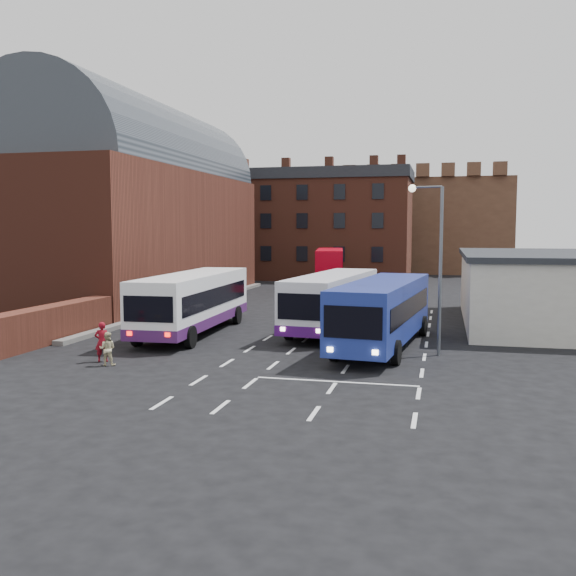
% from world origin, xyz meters
% --- Properties ---
extents(ground, '(180.00, 180.00, 0.00)m').
position_xyz_m(ground, '(0.00, 0.00, 0.00)').
color(ground, black).
extents(railway_station, '(12.00, 28.00, 16.00)m').
position_xyz_m(railway_station, '(-15.50, 21.00, 7.64)').
color(railway_station, '#602B1E').
rests_on(railway_station, ground).
extents(forecourt_wall, '(1.20, 10.00, 1.80)m').
position_xyz_m(forecourt_wall, '(-10.20, 2.00, 0.90)').
color(forecourt_wall, '#602B1E').
rests_on(forecourt_wall, ground).
extents(cream_building, '(10.40, 16.40, 4.25)m').
position_xyz_m(cream_building, '(15.00, 14.00, 2.16)').
color(cream_building, beige).
rests_on(cream_building, ground).
extents(brick_terrace, '(22.00, 10.00, 11.00)m').
position_xyz_m(brick_terrace, '(-6.00, 46.00, 5.50)').
color(brick_terrace, brown).
rests_on(brick_terrace, ground).
extents(castle_keep, '(22.00, 22.00, 12.00)m').
position_xyz_m(castle_keep, '(6.00, 66.00, 6.00)').
color(castle_keep, brown).
rests_on(castle_keep, ground).
extents(bus_white_outbound, '(3.33, 11.88, 3.21)m').
position_xyz_m(bus_white_outbound, '(-4.27, 6.11, 1.90)').
color(bus_white_outbound, white).
rests_on(bus_white_outbound, ground).
extents(bus_white_inbound, '(3.72, 11.61, 3.11)m').
position_xyz_m(bus_white_inbound, '(2.83, 8.85, 1.84)').
color(bus_white_inbound, silver).
rests_on(bus_white_inbound, ground).
extents(bus_blue, '(3.89, 11.81, 3.16)m').
position_xyz_m(bus_blue, '(6.00, 4.26, 1.87)').
color(bus_blue, navy).
rests_on(bus_blue, ground).
extents(bus_red_double, '(3.68, 9.88, 3.86)m').
position_xyz_m(bus_red_double, '(-0.90, 29.04, 2.05)').
color(bus_red_double, '#BF0013').
rests_on(bus_red_double, ground).
extents(street_lamp, '(1.53, 0.43, 7.55)m').
position_xyz_m(street_lamp, '(8.34, 3.01, 4.56)').
color(street_lamp, slate).
rests_on(street_lamp, ground).
extents(pedestrian_red, '(0.73, 0.62, 1.70)m').
position_xyz_m(pedestrian_red, '(-5.21, -1.78, 0.85)').
color(pedestrian_red, maroon).
rests_on(pedestrian_red, ground).
extents(pedestrian_beige, '(0.77, 0.66, 1.39)m').
position_xyz_m(pedestrian_beige, '(-4.62, -2.41, 0.69)').
color(pedestrian_beige, '#CABD8E').
rests_on(pedestrian_beige, ground).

